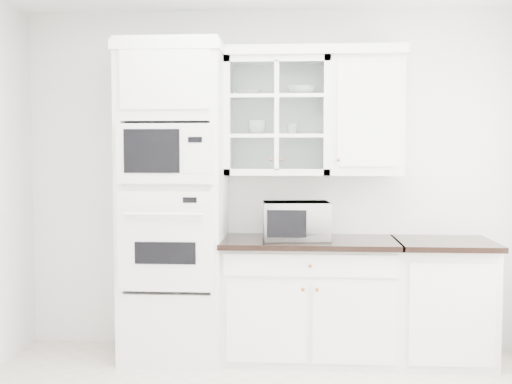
{
  "coord_description": "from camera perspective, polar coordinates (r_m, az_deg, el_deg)",
  "views": [
    {
      "loc": [
        0.2,
        -3.39,
        1.59
      ],
      "look_at": [
        -0.1,
        1.05,
        1.3
      ],
      "focal_mm": 45.0,
      "sensor_mm": 36.0,
      "label": 1
    }
  ],
  "objects": [
    {
      "name": "bowl_a",
      "position": [
        5.02,
        -0.68,
        8.81
      ],
      "size": [
        0.2,
        0.2,
        0.05
      ],
      "primitive_type": "imported",
      "rotation": [
        0.0,
        0.0,
        -0.01
      ],
      "color": "white",
      "rests_on": "upper_cabinet_glass"
    },
    {
      "name": "crown_molding",
      "position": [
        5.02,
        0.7,
        12.27
      ],
      "size": [
        2.14,
        0.38,
        0.07
      ],
      "primitive_type": "cube",
      "color": "white",
      "rests_on": "room_shell"
    },
    {
      "name": "countertop_microwave",
      "position": [
        4.84,
        3.58,
        -2.54
      ],
      "size": [
        0.53,
        0.45,
        0.28
      ],
      "primitive_type": "imported",
      "rotation": [
        0.0,
        0.0,
        3.24
      ],
      "color": "white",
      "rests_on": "base_cabinet_run"
    },
    {
      "name": "base_cabinet_run",
      "position": [
        4.97,
        4.75,
        -9.39
      ],
      "size": [
        1.32,
        0.67,
        0.92
      ],
      "color": "white",
      "rests_on": "ground"
    },
    {
      "name": "oven_column",
      "position": [
        4.92,
        -7.28,
        -0.85
      ],
      "size": [
        0.76,
        0.68,
        2.4
      ],
      "color": "white",
      "rests_on": "ground"
    },
    {
      "name": "bowl_b",
      "position": [
        4.99,
        4.06,
        8.94
      ],
      "size": [
        0.27,
        0.27,
        0.07
      ],
      "primitive_type": "imported",
      "rotation": [
        0.0,
        0.0,
        0.26
      ],
      "color": "white",
      "rests_on": "upper_cabinet_glass"
    },
    {
      "name": "cup_b",
      "position": [
        4.97,
        3.2,
        5.6
      ],
      "size": [
        0.11,
        0.11,
        0.09
      ],
      "primitive_type": "imported",
      "rotation": [
        0.0,
        0.0,
        0.21
      ],
      "color": "white",
      "rests_on": "upper_cabinet_glass"
    },
    {
      "name": "room_shell",
      "position": [
        3.83,
        0.86,
        6.55
      ],
      "size": [
        4.0,
        3.5,
        2.7
      ],
      "color": "white",
      "rests_on": "ground"
    },
    {
      "name": "cup_a",
      "position": [
        5.0,
        0.08,
        5.74
      ],
      "size": [
        0.15,
        0.15,
        0.11
      ],
      "primitive_type": "imported",
      "rotation": [
        0.0,
        0.0,
        0.07
      ],
      "color": "white",
      "rests_on": "upper_cabinet_glass"
    },
    {
      "name": "upper_cabinet_solid",
      "position": [
        5.01,
        9.71,
        6.65
      ],
      "size": [
        0.55,
        0.33,
        0.9
      ],
      "primitive_type": "cube",
      "color": "white",
      "rests_on": "room_shell"
    },
    {
      "name": "upper_cabinet_glass",
      "position": [
        4.99,
        1.92,
        6.71
      ],
      "size": [
        0.8,
        0.33,
        0.9
      ],
      "color": "white",
      "rests_on": "room_shell"
    },
    {
      "name": "extra_base_cabinet",
      "position": [
        5.09,
        16.24,
        -9.23
      ],
      "size": [
        0.72,
        0.67,
        0.92
      ],
      "color": "white",
      "rests_on": "ground"
    }
  ]
}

